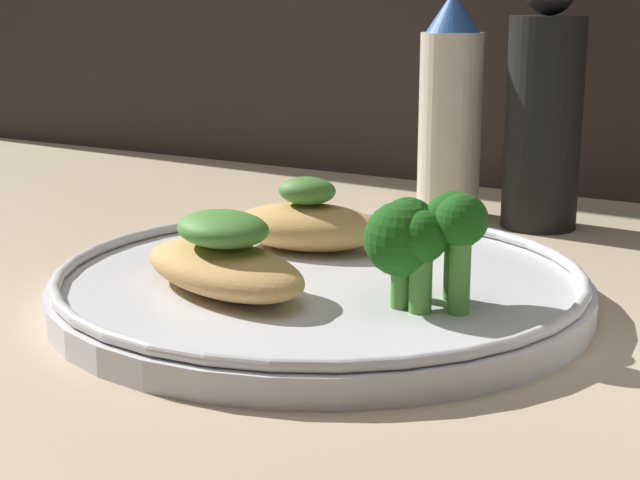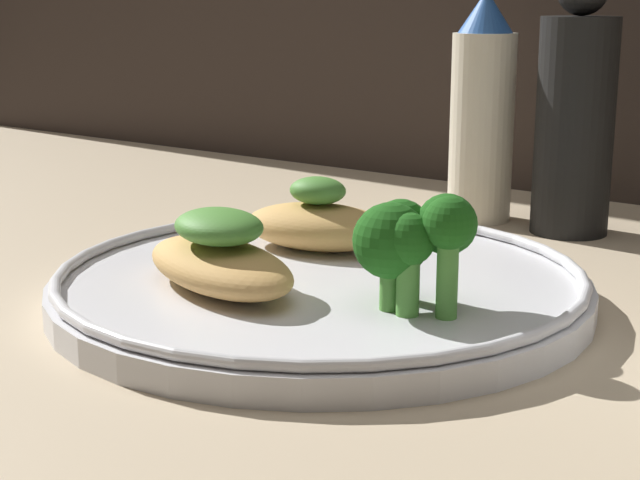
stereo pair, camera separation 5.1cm
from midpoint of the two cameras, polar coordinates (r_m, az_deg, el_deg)
name	(u,v)px [view 2 (the right image)]	position (r cm, az deg, el deg)	size (l,w,h in cm)	color
ground_plane	(320,312)	(51.79, 2.81, -4.23)	(180.00, 180.00, 1.00)	tan
plate	(320,285)	(51.35, 2.83, -2.64)	(28.19, 28.19, 2.00)	silver
grilled_meat_front	(220,258)	(48.72, -2.92, -1.08)	(11.96, 8.42, 4.09)	tan
grilled_meat_middle	(318,223)	(56.57, 2.43, 0.97)	(9.85, 7.11, 4.25)	tan
broccoli_bunch	(413,238)	(45.70, 8.60, 0.09)	(5.86, 5.41, 5.66)	#4C8E38
sauce_bottle	(482,113)	(70.92, 11.46, 7.27)	(4.51, 4.51, 16.13)	beige
pepper_grinder	(575,115)	(68.27, 16.73, 6.96)	(5.19, 5.19, 17.81)	black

